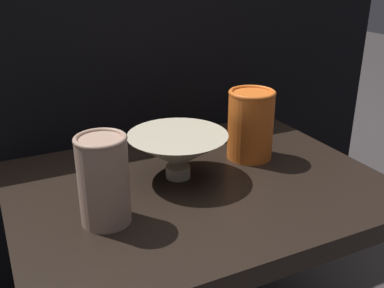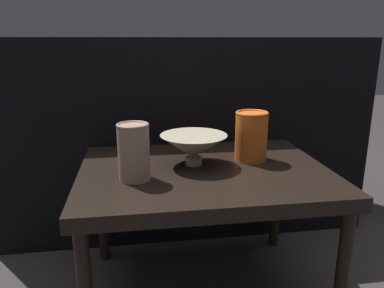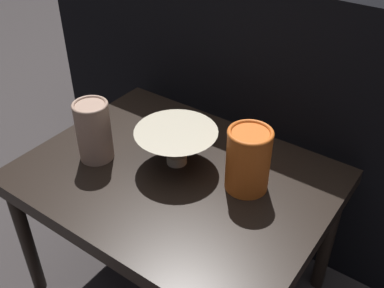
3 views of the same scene
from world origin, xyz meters
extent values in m
cube|color=black|center=(0.00, 0.00, 0.41)|extent=(0.73, 0.56, 0.04)
cylinder|color=black|center=(-0.33, 0.24, 0.19)|extent=(0.04, 0.04, 0.39)
cylinder|color=black|center=(0.33, 0.24, 0.19)|extent=(0.04, 0.04, 0.39)
cube|color=black|center=(0.00, 0.57, 0.40)|extent=(1.50, 0.50, 0.80)
cylinder|color=#B2A88E|center=(-0.03, 0.04, 0.44)|extent=(0.05, 0.05, 0.02)
cone|color=#B2A88E|center=(-0.03, 0.04, 0.49)|extent=(0.20, 0.20, 0.07)
cylinder|color=tan|center=(-0.20, -0.06, 0.50)|extent=(0.09, 0.09, 0.15)
torus|color=tan|center=(-0.20, -0.06, 0.58)|extent=(0.09, 0.09, 0.01)
cylinder|color=orange|center=(0.16, 0.06, 0.50)|extent=(0.10, 0.10, 0.15)
torus|color=orange|center=(0.16, 0.06, 0.58)|extent=(0.10, 0.10, 0.01)
camera|label=1|loc=(-0.36, -0.72, 0.85)|focal=42.00mm
camera|label=2|loc=(-0.19, -1.04, 0.80)|focal=35.00mm
camera|label=3|loc=(0.52, -0.66, 1.12)|focal=42.00mm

